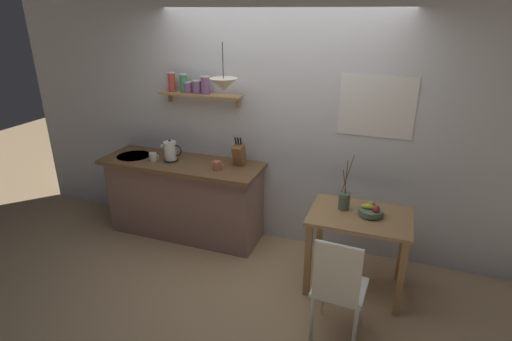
{
  "coord_description": "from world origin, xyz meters",
  "views": [
    {
      "loc": [
        1.21,
        -3.33,
        2.48
      ],
      "look_at": [
        -0.1,
        0.25,
        0.95
      ],
      "focal_mm": 28.27,
      "sensor_mm": 36.0,
      "label": 1
    }
  ],
  "objects_px": {
    "twig_vase": "(344,200)",
    "electric_kettle": "(171,151)",
    "dining_chair_near": "(338,286)",
    "coffee_mug_spare": "(217,165)",
    "pendant_lamp": "(224,84)",
    "knife_block": "(239,154)",
    "dining_table": "(359,229)",
    "fruit_bowl": "(371,210)",
    "coffee_mug_by_sink": "(153,157)"
  },
  "relations": [
    {
      "from": "twig_vase",
      "to": "electric_kettle",
      "type": "xyz_separation_m",
      "value": [
        -1.94,
        0.23,
        0.17
      ]
    },
    {
      "from": "twig_vase",
      "to": "knife_block",
      "type": "xyz_separation_m",
      "value": [
        -1.18,
        0.36,
        0.18
      ]
    },
    {
      "from": "twig_vase",
      "to": "pendant_lamp",
      "type": "height_order",
      "value": "pendant_lamp"
    },
    {
      "from": "dining_chair_near",
      "to": "fruit_bowl",
      "type": "height_order",
      "value": "dining_chair_near"
    },
    {
      "from": "dining_table",
      "to": "dining_chair_near",
      "type": "distance_m",
      "value": 0.74
    },
    {
      "from": "fruit_bowl",
      "to": "dining_chair_near",
      "type": "bearing_deg",
      "value": -100.81
    },
    {
      "from": "dining_chair_near",
      "to": "coffee_mug_spare",
      "type": "bearing_deg",
      "value": 146.53
    },
    {
      "from": "coffee_mug_spare",
      "to": "pendant_lamp",
      "type": "relative_size",
      "value": 0.26
    },
    {
      "from": "dining_table",
      "to": "knife_block",
      "type": "xyz_separation_m",
      "value": [
        -1.34,
        0.42,
        0.42
      ]
    },
    {
      "from": "fruit_bowl",
      "to": "coffee_mug_spare",
      "type": "xyz_separation_m",
      "value": [
        -1.59,
        0.2,
        0.14
      ]
    },
    {
      "from": "dining_table",
      "to": "twig_vase",
      "type": "distance_m",
      "value": 0.29
    },
    {
      "from": "coffee_mug_by_sink",
      "to": "coffee_mug_spare",
      "type": "bearing_deg",
      "value": 0.38
    },
    {
      "from": "electric_kettle",
      "to": "twig_vase",
      "type": "bearing_deg",
      "value": -6.74
    },
    {
      "from": "coffee_mug_spare",
      "to": "dining_chair_near",
      "type": "bearing_deg",
      "value": -33.47
    },
    {
      "from": "dining_chair_near",
      "to": "knife_block",
      "type": "height_order",
      "value": "knife_block"
    },
    {
      "from": "knife_block",
      "to": "pendant_lamp",
      "type": "height_order",
      "value": "pendant_lamp"
    },
    {
      "from": "twig_vase",
      "to": "coffee_mug_spare",
      "type": "xyz_separation_m",
      "value": [
        -1.35,
        0.16,
        0.1
      ]
    },
    {
      "from": "knife_block",
      "to": "coffee_mug_by_sink",
      "type": "bearing_deg",
      "value": -168.0
    },
    {
      "from": "coffee_mug_by_sink",
      "to": "knife_block",
      "type": "bearing_deg",
      "value": 12.0
    },
    {
      "from": "fruit_bowl",
      "to": "coffee_mug_spare",
      "type": "height_order",
      "value": "coffee_mug_spare"
    },
    {
      "from": "electric_kettle",
      "to": "pendant_lamp",
      "type": "relative_size",
      "value": 0.55
    },
    {
      "from": "dining_table",
      "to": "dining_chair_near",
      "type": "relative_size",
      "value": 0.96
    },
    {
      "from": "electric_kettle",
      "to": "fruit_bowl",
      "type": "bearing_deg",
      "value": -7.09
    },
    {
      "from": "coffee_mug_spare",
      "to": "pendant_lamp",
      "type": "height_order",
      "value": "pendant_lamp"
    },
    {
      "from": "twig_vase",
      "to": "coffee_mug_by_sink",
      "type": "bearing_deg",
      "value": 175.8
    },
    {
      "from": "dining_chair_near",
      "to": "twig_vase",
      "type": "height_order",
      "value": "twig_vase"
    },
    {
      "from": "twig_vase",
      "to": "coffee_mug_spare",
      "type": "distance_m",
      "value": 1.36
    },
    {
      "from": "dining_chair_near",
      "to": "coffee_mug_spare",
      "type": "xyz_separation_m",
      "value": [
        -1.45,
        0.96,
        0.44
      ]
    },
    {
      "from": "dining_chair_near",
      "to": "electric_kettle",
      "type": "relative_size",
      "value": 3.76
    },
    {
      "from": "twig_vase",
      "to": "knife_block",
      "type": "bearing_deg",
      "value": 163.16
    },
    {
      "from": "twig_vase",
      "to": "coffee_mug_spare",
      "type": "relative_size",
      "value": 4.35
    },
    {
      "from": "fruit_bowl",
      "to": "coffee_mug_by_sink",
      "type": "bearing_deg",
      "value": 175.21
    },
    {
      "from": "dining_chair_near",
      "to": "fruit_bowl",
      "type": "bearing_deg",
      "value": 79.19
    },
    {
      "from": "twig_vase",
      "to": "dining_chair_near",
      "type": "bearing_deg",
      "value": -82.69
    },
    {
      "from": "coffee_mug_by_sink",
      "to": "pendant_lamp",
      "type": "xyz_separation_m",
      "value": [
        0.86,
        0.05,
        0.84
      ]
    },
    {
      "from": "dining_table",
      "to": "pendant_lamp",
      "type": "relative_size",
      "value": 1.96
    },
    {
      "from": "coffee_mug_by_sink",
      "to": "dining_table",
      "type": "bearing_deg",
      "value": -5.54
    },
    {
      "from": "twig_vase",
      "to": "dining_table",
      "type": "bearing_deg",
      "value": -22.16
    },
    {
      "from": "fruit_bowl",
      "to": "pendant_lamp",
      "type": "height_order",
      "value": "pendant_lamp"
    },
    {
      "from": "dining_table",
      "to": "fruit_bowl",
      "type": "bearing_deg",
      "value": 15.25
    },
    {
      "from": "fruit_bowl",
      "to": "pendant_lamp",
      "type": "distance_m",
      "value": 1.82
    },
    {
      "from": "dining_table",
      "to": "twig_vase",
      "type": "bearing_deg",
      "value": 157.84
    },
    {
      "from": "twig_vase",
      "to": "electric_kettle",
      "type": "distance_m",
      "value": 1.96
    },
    {
      "from": "electric_kettle",
      "to": "coffee_mug_spare",
      "type": "relative_size",
      "value": 2.07
    },
    {
      "from": "knife_block",
      "to": "fruit_bowl",
      "type": "bearing_deg",
      "value": -15.66
    },
    {
      "from": "dining_chair_near",
      "to": "twig_vase",
      "type": "distance_m",
      "value": 0.87
    },
    {
      "from": "dining_table",
      "to": "coffee_mug_spare",
      "type": "xyz_separation_m",
      "value": [
        -1.51,
        0.23,
        0.34
      ]
    },
    {
      "from": "twig_vase",
      "to": "coffee_mug_by_sink",
      "type": "relative_size",
      "value": 4.33
    },
    {
      "from": "knife_block",
      "to": "coffee_mug_spare",
      "type": "relative_size",
      "value": 2.66
    },
    {
      "from": "dining_table",
      "to": "electric_kettle",
      "type": "height_order",
      "value": "electric_kettle"
    }
  ]
}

